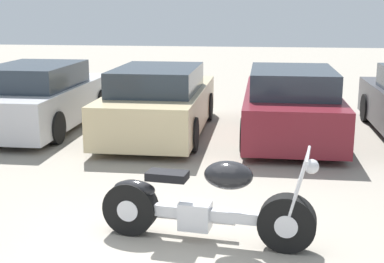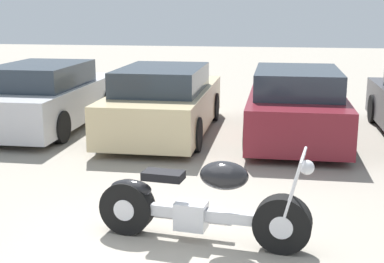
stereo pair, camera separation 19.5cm
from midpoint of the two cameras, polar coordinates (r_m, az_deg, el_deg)
name	(u,v)px [view 2 (the right image)]	position (r m, az deg, el deg)	size (l,w,h in m)	color
ground_plane	(148,253)	(5.71, -3.77, -12.77)	(60.00, 60.00, 0.00)	gray
motorcycle	(200,205)	(5.79, 1.84, -7.82)	(2.34, 0.74, 1.07)	black
parked_car_silver	(47,97)	(11.69, -14.76, 3.56)	(1.83, 4.39, 1.36)	#BCBCC1
parked_car_champagne	(165,102)	(10.71, -2.42, 3.15)	(1.83, 4.39, 1.36)	#C6B284
parked_car_maroon	(296,105)	(10.59, 11.52, 2.77)	(1.83, 4.39, 1.36)	maroon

